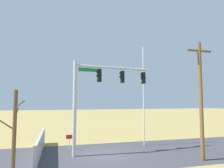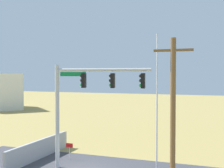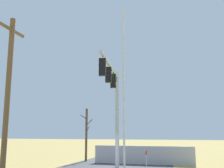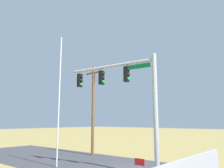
{
  "view_description": "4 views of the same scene",
  "coord_description": "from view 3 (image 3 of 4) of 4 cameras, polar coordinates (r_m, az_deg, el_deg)",
  "views": [
    {
      "loc": [
        3.4,
        15.0,
        3.98
      ],
      "look_at": [
        -0.86,
        -0.79,
        5.35
      ],
      "focal_mm": 32.59,
      "sensor_mm": 36.0,
      "label": 1
    },
    {
      "loc": [
        -8.66,
        18.05,
        6.33
      ],
      "look_at": [
        -1.59,
        -0.74,
        5.71
      ],
      "focal_mm": 49.7,
      "sensor_mm": 36.0,
      "label": 2
    },
    {
      "loc": [
        -16.98,
        -5.17,
        2.45
      ],
      "look_at": [
        -1.51,
        -0.81,
        5.38
      ],
      "focal_mm": 42.84,
      "sensor_mm": 36.0,
      "label": 3
    },
    {
      "loc": [
        8.69,
        -11.73,
        3.0
      ],
      "look_at": [
        -1.23,
        -0.04,
        5.52
      ],
      "focal_mm": 36.29,
      "sensor_mm": 36.0,
      "label": 4
    }
  ],
  "objects": [
    {
      "name": "flagpole",
      "position": [
        13.25,
        2.53,
        -1.42
      ],
      "size": [
        0.1,
        0.1,
        9.0
      ],
      "primitive_type": "cylinder",
      "color": "silver",
      "rests_on": "ground_plane"
    },
    {
      "name": "bare_tree",
      "position": [
        24.08,
        -5.49,
        -10.56
      ],
      "size": [
        1.27,
        1.02,
        4.57
      ],
      "color": "brown",
      "rests_on": "ground_plane"
    },
    {
      "name": "sidewalk_corner",
      "position": [
        20.88,
        1.86,
        -17.07
      ],
      "size": [
        6.0,
        6.0,
        0.01
      ],
      "primitive_type": "cube",
      "color": "#B7B5AD",
      "rests_on": "ground_plane"
    },
    {
      "name": "open_sign",
      "position": [
        19.61,
        7.31,
        -14.78
      ],
      "size": [
        0.56,
        0.04,
        1.22
      ],
      "color": "silver",
      "rests_on": "ground_plane"
    },
    {
      "name": "utility_pole",
      "position": [
        13.7,
        -21.39,
        -2.25
      ],
      "size": [
        1.9,
        0.26,
        8.09
      ],
      "color": "brown",
      "rests_on": "ground_plane"
    },
    {
      "name": "retaining_fence",
      "position": [
        21.9,
        6.64,
        -14.84
      ],
      "size": [
        0.2,
        7.92,
        1.42
      ],
      "primitive_type": "cube",
      "color": "#A8A8AD",
      "rests_on": "ground_plane"
    },
    {
      "name": "signal_mast",
      "position": [
        18.12,
        0.29,
        -2.45
      ],
      "size": [
        6.44,
        1.04,
        6.98
      ],
      "color": "#B2B5BA",
      "rests_on": "ground_plane"
    }
  ]
}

